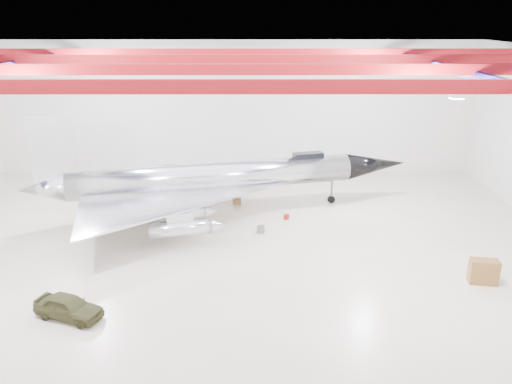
{
  "coord_description": "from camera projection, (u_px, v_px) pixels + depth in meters",
  "views": [
    {
      "loc": [
        1.8,
        -26.37,
        12.64
      ],
      "look_at": [
        1.86,
        2.0,
        2.7
      ],
      "focal_mm": 35.0,
      "sensor_mm": 36.0,
      "label": 1
    }
  ],
  "objects": [
    {
      "name": "floor",
      "position": [
        224.0,
        247.0,
        29.07
      ],
      "size": [
        40.0,
        40.0,
        0.0
      ],
      "primitive_type": "plane",
      "color": "beige",
      "rests_on": "ground"
    },
    {
      "name": "wall_back",
      "position": [
        233.0,
        109.0,
        41.4
      ],
      "size": [
        40.0,
        0.0,
        40.0
      ],
      "primitive_type": "plane",
      "rotation": [
        1.57,
        0.0,
        0.0
      ],
      "color": "silver",
      "rests_on": "floor"
    },
    {
      "name": "ceiling",
      "position": [
        220.0,
        52.0,
        25.43
      ],
      "size": [
        40.0,
        40.0,
        0.0
      ],
      "primitive_type": "plane",
      "rotation": [
        3.14,
        0.0,
        0.0
      ],
      "color": "#0A0F38",
      "rests_on": "wall_back"
    },
    {
      "name": "ceiling_structure",
      "position": [
        220.0,
        65.0,
        25.65
      ],
      "size": [
        39.5,
        29.5,
        1.08
      ],
      "color": "maroon",
      "rests_on": "ceiling"
    },
    {
      "name": "jet_aircraft",
      "position": [
        214.0,
        180.0,
        33.32
      ],
      "size": [
        26.01,
        18.17,
        7.19
      ],
      "rotation": [
        0.0,
        0.0,
        0.24
      ],
      "color": "silver",
      "rests_on": "floor"
    },
    {
      "name": "jeep",
      "position": [
        69.0,
        307.0,
        22.08
      ],
      "size": [
        3.43,
        2.3,
        1.08
      ],
      "primitive_type": "imported",
      "rotation": [
        0.0,
        0.0,
        1.22
      ],
      "color": "#3A391D",
      "rests_on": "floor"
    },
    {
      "name": "desk",
      "position": [
        484.0,
        272.0,
        24.95
      ],
      "size": [
        1.47,
        0.89,
        1.26
      ],
      "primitive_type": "cube",
      "rotation": [
        0.0,
        0.0,
        -0.15
      ],
      "color": "brown",
      "rests_on": "floor"
    },
    {
      "name": "crate_ply",
      "position": [
        167.0,
        219.0,
        32.65
      ],
      "size": [
        0.6,
        0.55,
        0.34
      ],
      "primitive_type": "cube",
      "rotation": [
        0.0,
        0.0,
        -0.43
      ],
      "color": "olive",
      "rests_on": "floor"
    },
    {
      "name": "toolbox_red",
      "position": [
        182.0,
        192.0,
        37.8
      ],
      "size": [
        0.51,
        0.42,
        0.35
      ],
      "primitive_type": "cube",
      "rotation": [
        0.0,
        0.0,
        0.04
      ],
      "color": "#9D180F",
      "rests_on": "floor"
    },
    {
      "name": "engine_drum",
      "position": [
        261.0,
        229.0,
        30.95
      ],
      "size": [
        0.5,
        0.5,
        0.44
      ],
      "primitive_type": "cylinder",
      "rotation": [
        0.0,
        0.0,
        -0.03
      ],
      "color": "#59595B",
      "rests_on": "floor"
    },
    {
      "name": "parts_bin",
      "position": [
        237.0,
        201.0,
        35.69
      ],
      "size": [
        0.64,
        0.53,
        0.41
      ],
      "primitive_type": "cube",
      "rotation": [
        0.0,
        0.0,
        0.12
      ],
      "color": "olive",
      "rests_on": "floor"
    },
    {
      "name": "tool_chest",
      "position": [
        286.0,
        217.0,
        33.06
      ],
      "size": [
        0.4,
        0.4,
        0.32
      ],
      "primitive_type": "cylinder",
      "rotation": [
        0.0,
        0.0,
        0.12
      ],
      "color": "#9D180F",
      "rests_on": "floor"
    },
    {
      "name": "oil_barrel",
      "position": [
        185.0,
        216.0,
        33.2
      ],
      "size": [
        0.57,
        0.47,
        0.37
      ],
      "primitive_type": "cube",
      "rotation": [
        0.0,
        0.0,
        0.11
      ],
      "color": "olive",
      "rests_on": "floor"
    }
  ]
}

